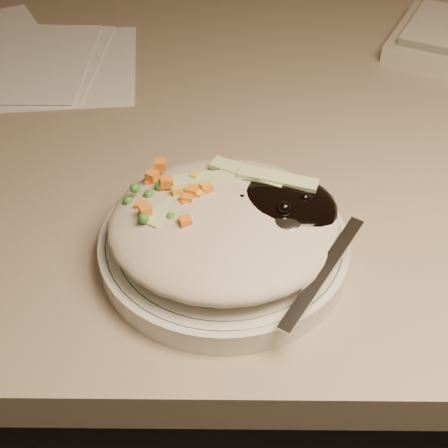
{
  "coord_description": "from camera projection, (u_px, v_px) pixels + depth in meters",
  "views": [
    {
      "loc": [
        -0.09,
        0.79,
        1.13
      ],
      "look_at": [
        -0.1,
        1.17,
        0.78
      ],
      "focal_mm": 50.0,
      "sensor_mm": 36.0,
      "label": 1
    }
  ],
  "objects": [
    {
      "name": "desk",
      "position": [
        298.0,
        252.0,
        0.83
      ],
      "size": [
        1.4,
        0.7,
        0.74
      ],
      "color": "gray",
      "rests_on": "ground"
    },
    {
      "name": "plate",
      "position": [
        224.0,
        246.0,
        0.54
      ],
      "size": [
        0.21,
        0.21,
        0.02
      ],
      "primitive_type": "cylinder",
      "color": "silver",
      "rests_on": "desk"
    },
    {
      "name": "plate_rim",
      "position": [
        224.0,
        238.0,
        0.53
      ],
      "size": [
        0.2,
        0.2,
        0.0
      ],
      "color": "#144723",
      "rests_on": "plate"
    },
    {
      "name": "meal",
      "position": [
        229.0,
        220.0,
        0.51
      ],
      "size": [
        0.21,
        0.19,
        0.05
      ],
      "color": "beige",
      "rests_on": "plate"
    }
  ]
}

